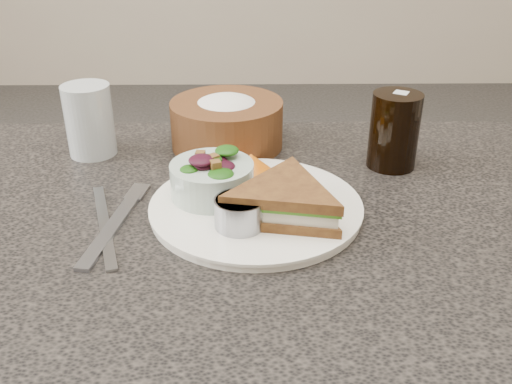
{
  "coord_description": "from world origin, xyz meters",
  "views": [
    {
      "loc": [
        0.02,
        -0.66,
        1.14
      ],
      "look_at": [
        0.02,
        0.01,
        0.78
      ],
      "focal_mm": 40.0,
      "sensor_mm": 36.0,
      "label": 1
    }
  ],
  "objects": [
    {
      "name": "water_glass",
      "position": [
        -0.24,
        0.21,
        0.81
      ],
      "size": [
        0.09,
        0.09,
        0.12
      ],
      "primitive_type": "cylinder",
      "rotation": [
        0.0,
        0.0,
        -0.24
      ],
      "color": "#AEB7BB",
      "rests_on": "dining_table"
    },
    {
      "name": "orange_wedge",
      "position": [
        0.02,
        0.11,
        0.78
      ],
      "size": [
        0.1,
        0.1,
        0.03
      ],
      "primitive_type": "cone",
      "rotation": [
        0.0,
        0.0,
        0.9
      ],
      "color": "orange",
      "rests_on": "dinner_plate"
    },
    {
      "name": "cola_glass",
      "position": [
        0.24,
        0.16,
        0.82
      ],
      "size": [
        0.08,
        0.08,
        0.13
      ],
      "primitive_type": null,
      "rotation": [
        0.0,
        0.0,
        -0.02
      ],
      "color": "black",
      "rests_on": "dining_table"
    },
    {
      "name": "knife",
      "position": [
        -0.17,
        -0.02,
        0.75
      ],
      "size": [
        0.08,
        0.21,
        0.0
      ],
      "primitive_type": "cube",
      "rotation": [
        0.0,
        0.0,
        0.3
      ],
      "color": "#949599",
      "rests_on": "dining_table"
    },
    {
      "name": "fork",
      "position": [
        -0.16,
        -0.03,
        0.75
      ],
      "size": [
        0.05,
        0.19,
        0.01
      ],
      "primitive_type": "cube",
      "rotation": [
        0.0,
        0.0,
        -0.16
      ],
      "color": "#A3A6B2",
      "rests_on": "dining_table"
    },
    {
      "name": "sandwich",
      "position": [
        0.06,
        -0.02,
        0.79
      ],
      "size": [
        0.21,
        0.21,
        0.05
      ],
      "primitive_type": null,
      "rotation": [
        0.0,
        0.0,
        -0.18
      ],
      "color": "brown",
      "rests_on": "dinner_plate"
    },
    {
      "name": "dinner_plate",
      "position": [
        0.02,
        0.01,
        0.76
      ],
      "size": [
        0.29,
        0.29,
        0.01
      ],
      "primitive_type": "cylinder",
      "color": "white",
      "rests_on": "dining_table"
    },
    {
      "name": "bread_basket",
      "position": [
        -0.02,
        0.24,
        0.8
      ],
      "size": [
        0.2,
        0.2,
        0.11
      ],
      "primitive_type": null,
      "rotation": [
        0.0,
        0.0,
        -0.08
      ],
      "color": "brown",
      "rests_on": "dining_table"
    },
    {
      "name": "salad_bowl",
      "position": [
        -0.04,
        0.04,
        0.8
      ],
      "size": [
        0.15,
        0.15,
        0.07
      ],
      "primitive_type": null,
      "rotation": [
        0.0,
        0.0,
        0.39
      ],
      "color": "#A5BCAE",
      "rests_on": "dinner_plate"
    },
    {
      "name": "dressing_ramekin",
      "position": [
        0.0,
        -0.05,
        0.78
      ],
      "size": [
        0.08,
        0.08,
        0.04
      ],
      "primitive_type": "cylinder",
      "rotation": [
        0.0,
        0.0,
        -0.24
      ],
      "color": "gray",
      "rests_on": "dinner_plate"
    }
  ]
}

